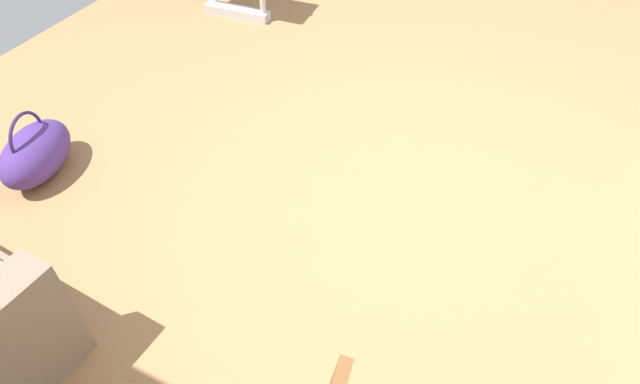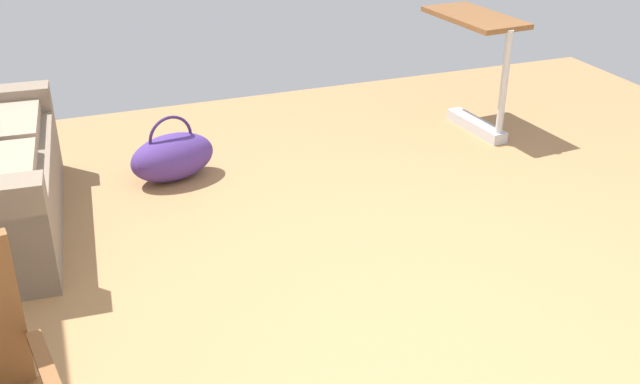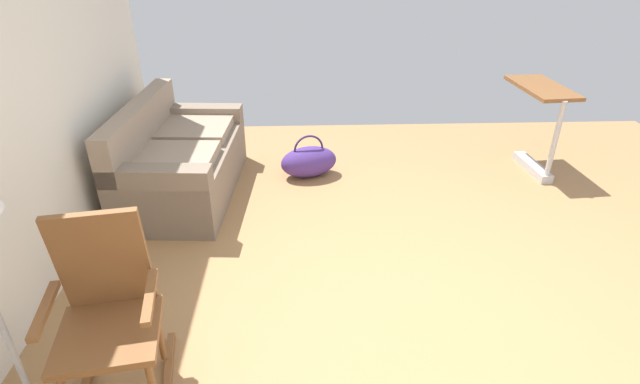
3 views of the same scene
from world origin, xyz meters
name	(u,v)px [view 2 (image 2 of 3)]	position (x,y,z in m)	size (l,w,h in m)	color
ground_plane	(436,325)	(0.00, 0.00, 0.00)	(6.71, 6.71, 0.00)	#9E7247
overbed_table	(478,59)	(2.06, -1.44, 0.53)	(0.86, 0.46, 0.84)	#B2B5BA
duffel_bag	(173,157)	(1.98, 0.83, 0.15)	(0.46, 0.63, 0.43)	#472D7A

